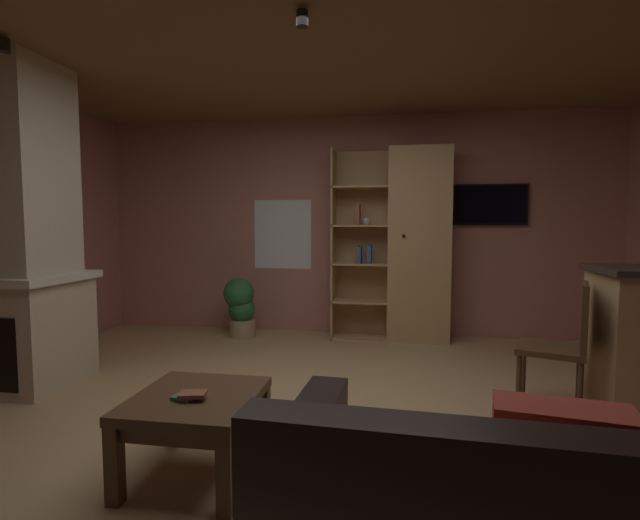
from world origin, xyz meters
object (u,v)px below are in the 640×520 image
Objects in this scene: potted_floor_plant at (240,305)px; coffee_table at (196,411)px; bookshelf_cabinet at (411,246)px; wall_mounted_tv at (489,205)px; stone_fireplace at (17,243)px; table_book_0 at (184,397)px; dining_chair at (564,340)px; table_book_1 at (193,394)px.

coffee_table is at bearing -75.38° from potted_floor_plant.
potted_floor_plant is at bearing -174.24° from bookshelf_cabinet.
wall_mounted_tv is at bearing 13.61° from bookshelf_cabinet.
wall_mounted_tv is (2.80, 0.41, 1.15)m from potted_floor_plant.
stone_fireplace is 3.72× the size of potted_floor_plant.
table_book_0 is at bearing -121.36° from wall_mounted_tv.
bookshelf_cabinet is 2.33× the size of dining_chair.
bookshelf_cabinet reaches higher than coffee_table.
bookshelf_cabinet is 2.06m from potted_floor_plant.
table_book_1 is (0.02, -0.07, 0.11)m from coffee_table.
table_book_1 is (-1.15, -3.19, -0.61)m from bookshelf_cabinet.
stone_fireplace is 2.41m from coffee_table.
coffee_table is at bearing -121.49° from wall_mounted_tv.
dining_chair reaches higher than table_book_0.
table_book_1 is 0.16× the size of wall_mounted_tv.
wall_mounted_tv is at bearing 29.13° from stone_fireplace.
potted_floor_plant reaches higher than coffee_table.
stone_fireplace is at bearing 151.39° from coffee_table.
bookshelf_cabinet reaches higher than table_book_0.
stone_fireplace reaches higher than bookshelf_cabinet.
wall_mounted_tv reaches higher than coffee_table.
dining_chair reaches higher than coffee_table.
stone_fireplace reaches higher than potted_floor_plant.
stone_fireplace is 25.18× the size of table_book_0.
bookshelf_cabinet is 3.44m from table_book_1.
bookshelf_cabinet is at bearing -166.39° from wall_mounted_tv.
stone_fireplace is 2.79× the size of dining_chair.
table_book_1 is (0.05, -0.00, 0.02)m from table_book_0.
wall_mounted_tv is at bearing 92.53° from dining_chair.
table_book_1 is 3.10m from potted_floor_plant.
table_book_0 is at bearing -151.48° from dining_chair.
table_book_0 is (-1.20, -3.18, -0.62)m from bookshelf_cabinet.
table_book_0 is 0.11× the size of dining_chair.
dining_chair reaches higher than table_book_1.
potted_floor_plant is (-0.76, 2.92, 0.03)m from coffee_table.
dining_chair is at bearing 29.15° from table_book_1.
bookshelf_cabinet is at bearing 32.78° from stone_fireplace.
bookshelf_cabinet is 16.24× the size of table_book_1.
potted_floor_plant is (-0.73, 2.99, -0.07)m from table_book_0.
stone_fireplace reaches higher than table_book_1.
potted_floor_plant is at bearing 104.62° from coffee_table.
table_book_1 reaches higher than table_book_0.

